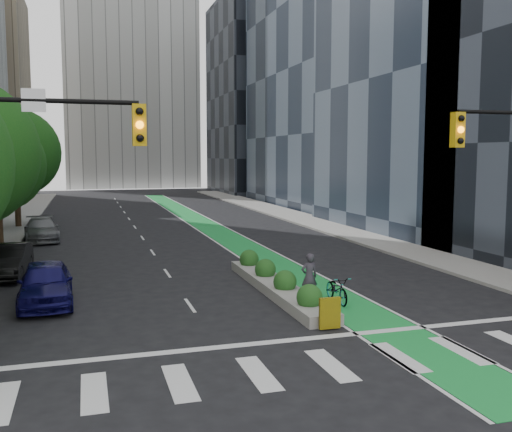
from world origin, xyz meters
TOP-DOWN VIEW (x-y plane):
  - ground at (0.00, 0.00)m, footprint 160.00×160.00m
  - sidewalk_right at (11.80, 25.00)m, footprint 3.60×90.00m
  - bike_lane_paint at (3.00, 30.00)m, footprint 2.20×70.00m
  - building_glass_far at (21.00, 45.00)m, footprint 14.00×24.00m
  - building_dark_end at (20.00, 68.00)m, footprint 14.00×18.00m
  - tree_far at (-11.00, 32.00)m, footprint 6.60×6.60m
  - median_planter at (1.20, 7.04)m, footprint 1.20×10.26m
  - bicycle at (2.87, 4.89)m, footprint 0.73×1.94m
  - cyclist at (2.00, 5.51)m, footprint 0.67×0.45m
  - parked_car_left_near at (-7.56, 7.70)m, footprint 2.05×4.75m
  - parked_car_left_mid at (-9.50, 13.22)m, footprint 1.83×4.60m
  - parked_car_left_far at (-8.85, 24.58)m, footprint 2.57×5.20m

SIDE VIEW (x-z plane):
  - ground at x=0.00m, z-range 0.00..0.00m
  - bike_lane_paint at x=3.00m, z-range 0.00..0.01m
  - sidewalk_right at x=11.80m, z-range 0.00..0.15m
  - median_planter at x=1.20m, z-range -0.18..0.92m
  - bicycle at x=2.87m, z-range 0.00..1.01m
  - parked_car_left_far at x=-8.85m, z-range 0.00..1.45m
  - parked_car_left_mid at x=-9.50m, z-range 0.00..1.49m
  - parked_car_left_near at x=-7.56m, z-range 0.00..1.60m
  - cyclist at x=2.00m, z-range 0.00..1.80m
  - tree_far at x=-11.00m, z-range 1.19..10.20m
  - building_dark_end at x=20.00m, z-range 0.00..28.00m
  - building_glass_far at x=21.00m, z-range 0.00..42.00m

